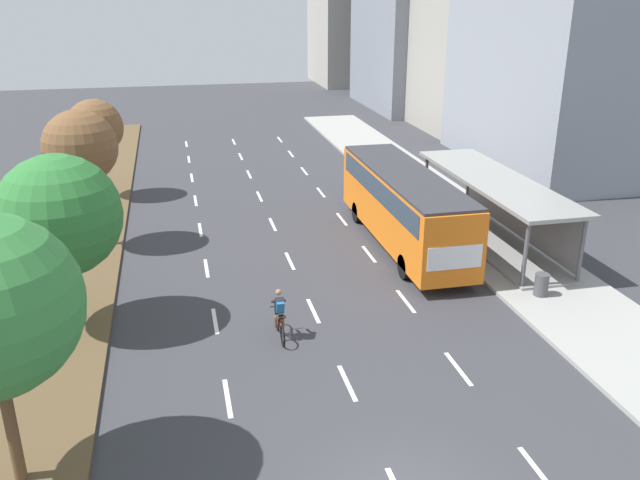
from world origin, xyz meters
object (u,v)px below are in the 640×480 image
object	(u,v)px
bus	(404,201)
cyclist	(280,316)
bus_shelter	(499,203)
trash_bin	(541,285)
median_tree_third	(80,147)
median_tree_second	(59,216)
median_tree_fourth	(95,128)

from	to	relation	value
bus	cyclist	bearing A→B (deg)	-133.41
bus_shelter	bus	xyz separation A→B (m)	(-4.28, 0.58, 0.20)
bus	trash_bin	xyz separation A→B (m)	(3.20, -6.35, -1.49)
median_tree_third	trash_bin	size ratio (longest dim) A/B	7.07
median_tree_second	cyclist	bearing A→B (deg)	-18.42
bus_shelter	cyclist	bearing A→B (deg)	-149.29
median_tree_second	median_tree_third	world-z (taller)	median_tree_third
bus	cyclist	world-z (taller)	bus
trash_bin	bus_shelter	bearing A→B (deg)	79.42
trash_bin	median_tree_third	bearing A→B (deg)	151.46
bus	trash_bin	distance (m)	7.27
median_tree_fourth	cyclist	bearing A→B (deg)	-68.34
bus_shelter	median_tree_second	bearing A→B (deg)	-166.32
cyclist	median_tree_third	bearing A→B (deg)	124.60
bus	median_tree_third	xyz separation A→B (m)	(-13.54, 2.75, 2.47)
median_tree_fourth	trash_bin	bearing A→B (deg)	-44.76
median_tree_third	trash_bin	world-z (taller)	median_tree_third
bus	median_tree_second	bearing A→B (deg)	-160.00
cyclist	median_tree_second	distance (m)	7.76
median_tree_fourth	trash_bin	size ratio (longest dim) A/B	6.20
median_tree_fourth	trash_bin	xyz separation A→B (m)	(16.88, -16.74, -3.31)
median_tree_fourth	median_tree_third	bearing A→B (deg)	-88.91
median_tree_fourth	bus	bearing A→B (deg)	-37.21
median_tree_second	median_tree_fourth	bearing A→B (deg)	90.96
bus_shelter	median_tree_third	world-z (taller)	median_tree_third
bus	median_tree_second	distance (m)	14.42
median_tree_third	bus	bearing A→B (deg)	-11.49
cyclist	median_tree_second	xyz separation A→B (m)	(-6.69, 2.23, 3.23)
bus	median_tree_second	xyz separation A→B (m)	(-13.43, -4.89, 1.96)
median_tree_second	median_tree_third	bearing A→B (deg)	90.84
bus_shelter	median_tree_second	xyz separation A→B (m)	(-17.70, -4.31, 2.16)
bus_shelter	bus	bearing A→B (deg)	172.32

